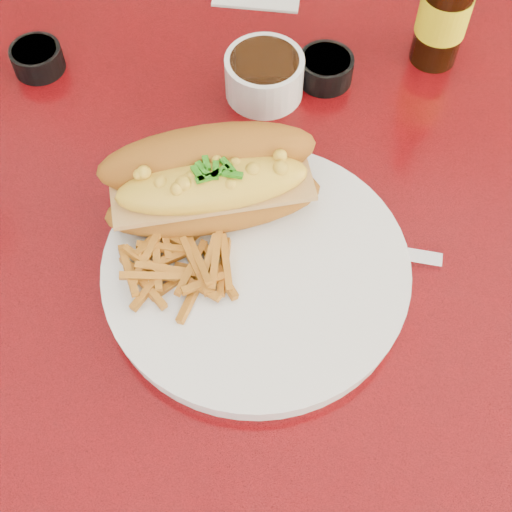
# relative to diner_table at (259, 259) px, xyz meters

# --- Properties ---
(ground) EXTENTS (8.00, 8.00, 0.00)m
(ground) POSITION_rel_diner_table_xyz_m (0.00, 0.00, -0.61)
(ground) COLOR silver
(ground) RESTS_ON ground
(diner_table) EXTENTS (1.23, 0.83, 0.77)m
(diner_table) POSITION_rel_diner_table_xyz_m (0.00, 0.00, 0.00)
(diner_table) COLOR #B90B11
(diner_table) RESTS_ON ground
(booth_bench_far) EXTENTS (1.20, 0.51, 0.90)m
(booth_bench_far) POSITION_rel_diner_table_xyz_m (0.00, 0.81, -0.32)
(booth_bench_far) COLOR maroon
(booth_bench_far) RESTS_ON ground
(dinner_plate) EXTENTS (0.41, 0.41, 0.02)m
(dinner_plate) POSITION_rel_diner_table_xyz_m (0.01, -0.12, 0.17)
(dinner_plate) COLOR white
(dinner_plate) RESTS_ON diner_table
(mac_hoagie) EXTENTS (0.24, 0.17, 0.10)m
(mac_hoagie) POSITION_rel_diner_table_xyz_m (-0.04, -0.05, 0.22)
(mac_hoagie) COLOR #A35F1A
(mac_hoagie) RESTS_ON dinner_plate
(fries_pile) EXTENTS (0.12, 0.12, 0.03)m
(fries_pile) POSITION_rel_diner_table_xyz_m (-0.06, -0.14, 0.20)
(fries_pile) COLOR orange
(fries_pile) RESTS_ON dinner_plate
(fork) EXTENTS (0.02, 0.16, 0.00)m
(fork) POSITION_rel_diner_table_xyz_m (-0.06, -0.08, 0.18)
(fork) COLOR silver
(fork) RESTS_ON dinner_plate
(gravy_ramekin) EXTENTS (0.11, 0.11, 0.05)m
(gravy_ramekin) POSITION_rel_diner_table_xyz_m (-0.01, 0.14, 0.19)
(gravy_ramekin) COLOR white
(gravy_ramekin) RESTS_ON diner_table
(sauce_cup_left) EXTENTS (0.08, 0.08, 0.03)m
(sauce_cup_left) POSITION_rel_diner_table_xyz_m (-0.29, 0.14, 0.18)
(sauce_cup_left) COLOR black
(sauce_cup_left) RESTS_ON diner_table
(sauce_cup_right) EXTENTS (0.07, 0.07, 0.03)m
(sauce_cup_right) POSITION_rel_diner_table_xyz_m (0.06, 0.17, 0.18)
(sauce_cup_right) COLOR black
(sauce_cup_right) RESTS_ON diner_table
(knife) EXTENTS (0.23, 0.03, 0.01)m
(knife) POSITION_rel_diner_table_xyz_m (0.10, -0.07, 0.16)
(knife) COLOR silver
(knife) RESTS_ON diner_table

